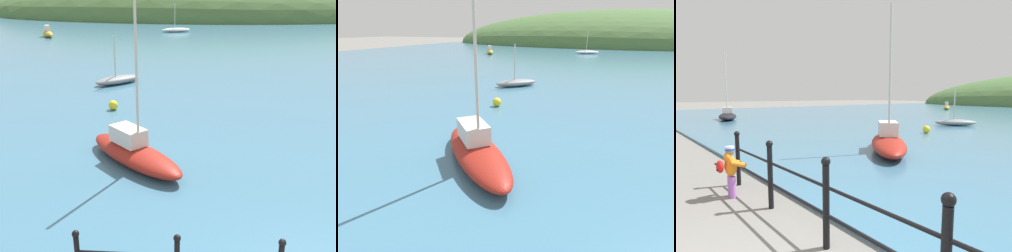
# 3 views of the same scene
# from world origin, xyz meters

# --- Properties ---
(iron_railing) EXTENTS (6.55, 0.12, 1.21)m
(iron_railing) POSITION_xyz_m (-0.40, 1.50, 0.64)
(iron_railing) COLOR black
(iron_railing) RESTS_ON ground
(child_in_coat) EXTENTS (0.38, 0.53, 1.00)m
(child_in_coat) POSITION_xyz_m (-2.99, 1.13, 0.61)
(child_in_coat) COLOR #AD66C6
(child_in_coat) RESTS_ON ground
(boat_twin_mast) EXTENTS (4.53, 2.57, 5.30)m
(boat_twin_mast) POSITION_xyz_m (-19.81, 6.22, 0.44)
(boat_twin_mast) COLOR black
(boat_twin_mast) RESTS_ON water
(boat_white_sailboat) EXTENTS (3.48, 3.53, 4.74)m
(boat_white_sailboat) POSITION_xyz_m (-3.46, 6.43, 0.44)
(boat_white_sailboat) COLOR maroon
(boat_white_sailboat) RESTS_ON water
(boat_green_fishing) EXTENTS (2.12, 2.80, 1.11)m
(boat_green_fishing) POSITION_xyz_m (-16.26, 34.61, 0.46)
(boat_green_fishing) COLOR gold
(boat_green_fishing) RESTS_ON water
(boat_red_dinghy) EXTENTS (2.48, 2.41, 2.44)m
(boat_red_dinghy) POSITION_xyz_m (-5.73, 15.84, 0.31)
(boat_red_dinghy) COLOR gray
(boat_red_dinghy) RESTS_ON water
(mooring_buoy) EXTENTS (0.38, 0.38, 0.38)m
(mooring_buoy) POSITION_xyz_m (-5.06, 11.37, 0.29)
(mooring_buoy) COLOR yellow
(mooring_buoy) RESTS_ON water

